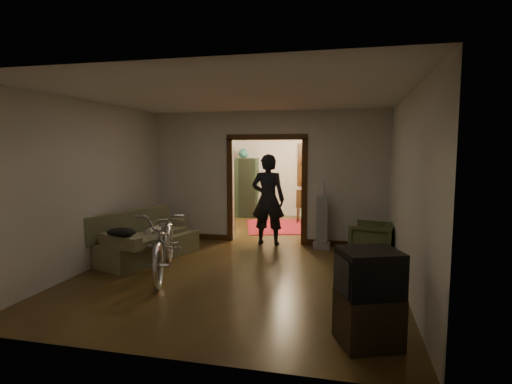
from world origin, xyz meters
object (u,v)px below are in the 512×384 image
(armchair, at_px, (372,241))
(person, at_px, (268,200))
(sofa, at_px, (147,235))
(bicycle, at_px, (165,242))
(locker, at_px, (243,187))
(desk, at_px, (321,208))

(armchair, bearing_deg, person, -95.11)
(sofa, height_order, bicycle, bicycle)
(bicycle, bearing_deg, sofa, 114.20)
(person, xyz_separation_m, locker, (-1.41, 3.30, -0.08))
(bicycle, distance_m, desk, 5.96)
(sofa, xyz_separation_m, armchair, (4.04, 0.83, -0.10))
(sofa, distance_m, armchair, 4.12)
(armchair, height_order, person, person)
(person, distance_m, locker, 3.59)
(armchair, distance_m, locker, 5.37)
(sofa, height_order, desk, sofa)
(person, bearing_deg, locker, -66.57)
(bicycle, distance_m, person, 2.71)
(person, bearing_deg, desk, -105.61)
(sofa, bearing_deg, bicycle, -27.52)
(bicycle, bearing_deg, desk, 50.53)
(armchair, relative_size, locker, 0.43)
(armchair, relative_size, desk, 0.82)
(bicycle, height_order, desk, bicycle)
(desk, bearing_deg, bicycle, -115.25)
(person, xyz_separation_m, desk, (0.91, 3.18, -0.62))
(bicycle, bearing_deg, locker, 73.34)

